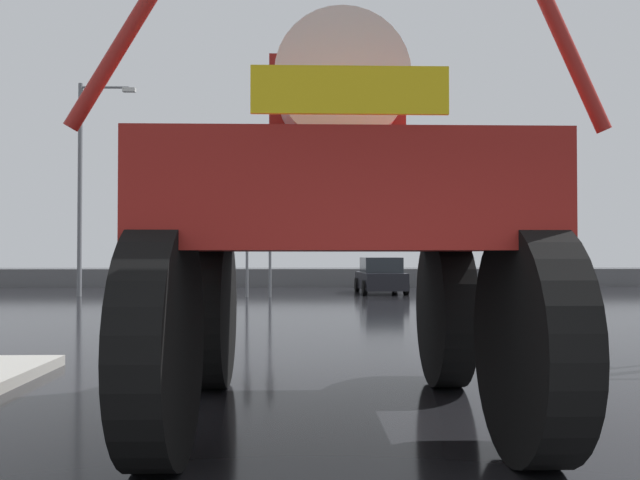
# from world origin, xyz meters

# --- Properties ---
(ground_plane) EXTENTS (120.00, 120.00, 0.00)m
(ground_plane) POSITION_xyz_m (0.00, 18.00, 0.00)
(ground_plane) COLOR black
(oversize_sprayer) EXTENTS (4.27, 5.12, 4.79)m
(oversize_sprayer) POSITION_xyz_m (-0.55, 4.70, 2.03)
(oversize_sprayer) COLOR black
(oversize_sprayer) RESTS_ON ground
(sedan_ahead) EXTENTS (2.00, 4.16, 1.52)m
(sedan_ahead) POSITION_xyz_m (2.43, 26.28, 0.71)
(sedan_ahead) COLOR black
(sedan_ahead) RESTS_ON ground
(traffic_signal_far_left) EXTENTS (0.24, 0.55, 4.19)m
(traffic_signal_far_left) POSITION_xyz_m (-3.05, 23.91, 3.06)
(traffic_signal_far_left) COLOR slate
(traffic_signal_far_left) RESTS_ON ground
(traffic_signal_far_right) EXTENTS (0.24, 0.55, 4.06)m
(traffic_signal_far_right) POSITION_xyz_m (-2.16, 23.91, 2.96)
(traffic_signal_far_right) COLOR slate
(traffic_signal_far_right) RESTS_ON ground
(streetlight_far_left) EXTENTS (2.26, 0.24, 8.45)m
(streetlight_far_left) POSITION_xyz_m (-9.54, 24.45, 4.72)
(streetlight_far_left) COLOR slate
(streetlight_far_left) RESTS_ON ground
(roadside_barrier) EXTENTS (32.98, 0.24, 0.90)m
(roadside_barrier) POSITION_xyz_m (0.00, 31.66, 0.45)
(roadside_barrier) COLOR #59595B
(roadside_barrier) RESTS_ON ground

